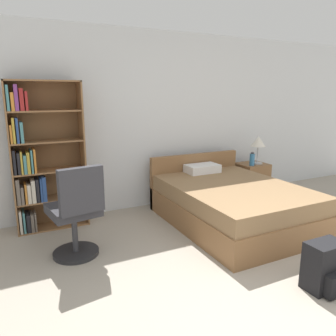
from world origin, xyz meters
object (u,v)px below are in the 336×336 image
(office_chair, at_px, (76,213))
(nightstand, at_px, (252,180))
(water_bottle, at_px, (252,159))
(backpack_black, at_px, (326,267))
(bookshelf, at_px, (39,160))
(table_lamp, at_px, (258,143))
(bed, at_px, (230,203))

(office_chair, relative_size, nightstand, 1.84)
(office_chair, distance_m, water_bottle, 3.10)
(office_chair, xyz_separation_m, water_bottle, (3.00, 0.80, 0.16))
(water_bottle, distance_m, backpack_black, 2.66)
(nightstand, height_order, water_bottle, water_bottle)
(bookshelf, xyz_separation_m, office_chair, (0.24, -1.01, -0.41))
(nightstand, distance_m, backpack_black, 2.76)
(bookshelf, distance_m, backpack_black, 3.37)
(office_chair, distance_m, table_lamp, 3.31)
(bookshelf, height_order, backpack_black, bookshelf)
(bed, relative_size, backpack_black, 4.65)
(water_bottle, bearing_deg, table_lamp, 21.53)
(bed, distance_m, water_bottle, 1.25)
(bed, xyz_separation_m, water_bottle, (0.96, 0.71, 0.38))
(bookshelf, height_order, table_lamp, bookshelf)
(bookshelf, bearing_deg, office_chair, -76.78)
(nightstand, distance_m, table_lamp, 0.64)
(nightstand, relative_size, water_bottle, 2.57)
(backpack_black, bearing_deg, table_lamp, 61.43)
(nightstand, relative_size, table_lamp, 1.19)
(nightstand, bearing_deg, backpack_black, -117.06)
(office_chair, height_order, nightstand, office_chair)
(water_bottle, bearing_deg, backpack_black, -116.02)
(nightstand, bearing_deg, office_chair, -163.72)
(bookshelf, distance_m, table_lamp, 3.40)
(bookshelf, bearing_deg, table_lamp, -2.35)
(bed, bearing_deg, nightstand, 37.41)
(table_lamp, bearing_deg, nightstand, 148.27)
(table_lamp, bearing_deg, bed, -145.45)
(bookshelf, xyz_separation_m, nightstand, (3.34, -0.10, -0.63))
(bookshelf, height_order, water_bottle, bookshelf)
(office_chair, distance_m, nightstand, 3.24)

